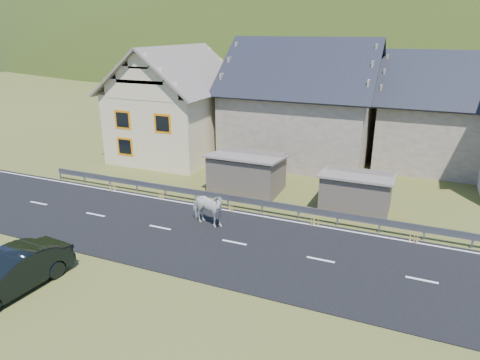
% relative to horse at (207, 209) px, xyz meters
% --- Properties ---
extents(ground, '(160.00, 160.00, 0.00)m').
position_rel_horse_xyz_m(ground, '(1.97, -1.16, -0.94)').
color(ground, '#4A4F1E').
rests_on(ground, ground).
extents(road, '(60.00, 7.00, 0.04)m').
position_rel_horse_xyz_m(road, '(1.97, -1.16, -0.92)').
color(road, black).
rests_on(road, ground).
extents(lane_markings, '(60.00, 6.60, 0.01)m').
position_rel_horse_xyz_m(lane_markings, '(1.97, -1.16, -0.90)').
color(lane_markings, silver).
rests_on(lane_markings, road).
extents(guardrail, '(28.10, 0.09, 0.75)m').
position_rel_horse_xyz_m(guardrail, '(1.97, 2.52, -0.38)').
color(guardrail, '#93969B').
rests_on(guardrail, ground).
extents(shed_left, '(4.30, 3.30, 2.40)m').
position_rel_horse_xyz_m(shed_left, '(-0.03, 5.34, 0.16)').
color(shed_left, brown).
rests_on(shed_left, ground).
extents(shed_right, '(3.80, 2.90, 2.20)m').
position_rel_horse_xyz_m(shed_right, '(6.47, 4.84, 0.06)').
color(shed_right, brown).
rests_on(shed_right, ground).
extents(house_cream, '(7.80, 9.80, 8.30)m').
position_rel_horse_xyz_m(house_cream, '(-8.04, 10.84, 3.42)').
color(house_cream, beige).
rests_on(house_cream, ground).
extents(house_stone_a, '(10.80, 9.80, 8.90)m').
position_rel_horse_xyz_m(house_stone_a, '(0.97, 13.84, 3.69)').
color(house_stone_a, tan).
rests_on(house_stone_a, ground).
extents(house_stone_b, '(9.80, 8.80, 8.10)m').
position_rel_horse_xyz_m(house_stone_b, '(10.97, 15.84, 3.29)').
color(house_stone_b, tan).
rests_on(house_stone_b, ground).
extents(mountain, '(440.00, 280.00, 260.00)m').
position_rel_horse_xyz_m(mountain, '(6.97, 178.84, -20.94)').
color(mountain, '#1E390E').
rests_on(mountain, ground).
extents(conifer_patch, '(76.00, 50.00, 28.00)m').
position_rel_horse_xyz_m(conifer_patch, '(-53.03, 108.84, 5.06)').
color(conifer_patch, black).
rests_on(conifer_patch, ground).
extents(horse, '(1.37, 2.28, 1.80)m').
position_rel_horse_xyz_m(horse, '(0.00, 0.00, 0.00)').
color(horse, silver).
rests_on(horse, road).
extents(car, '(2.03, 4.81, 1.55)m').
position_rel_horse_xyz_m(car, '(-4.19, -7.86, -0.17)').
color(car, black).
rests_on(car, ground).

